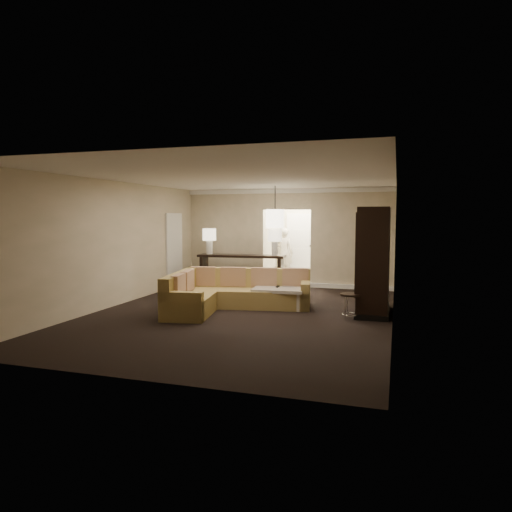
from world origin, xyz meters
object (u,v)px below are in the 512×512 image
(sectional_sofa, at_px, (228,293))
(drink_table, at_px, (350,301))
(coffee_table, at_px, (281,296))
(armoire, at_px, (373,263))
(console_table, at_px, (242,268))
(person, at_px, (284,250))

(sectional_sofa, distance_m, drink_table, 2.64)
(drink_table, bearing_deg, coffee_table, 153.65)
(drink_table, bearing_deg, armoire, 59.81)
(coffee_table, distance_m, console_table, 2.79)
(coffee_table, xyz_separation_m, drink_table, (1.61, -0.80, 0.13))
(sectional_sofa, height_order, coffee_table, sectional_sofa)
(coffee_table, bearing_deg, sectional_sofa, -149.24)
(console_table, xyz_separation_m, person, (0.64, 2.40, 0.35))
(sectional_sofa, relative_size, armoire, 1.34)
(sectional_sofa, relative_size, drink_table, 5.91)
(sectional_sofa, relative_size, console_table, 1.19)
(sectional_sofa, xyz_separation_m, drink_table, (2.63, -0.19, 0.02))
(sectional_sofa, xyz_separation_m, person, (-0.02, 5.21, 0.57))
(sectional_sofa, bearing_deg, armoire, -0.53)
(drink_table, bearing_deg, console_table, 137.67)
(console_table, relative_size, armoire, 1.13)
(coffee_table, bearing_deg, drink_table, -26.35)
(coffee_table, height_order, console_table, console_table)
(drink_table, distance_m, person, 6.04)
(drink_table, bearing_deg, person, 116.12)
(sectional_sofa, bearing_deg, drink_table, -13.80)
(sectional_sofa, height_order, person, person)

